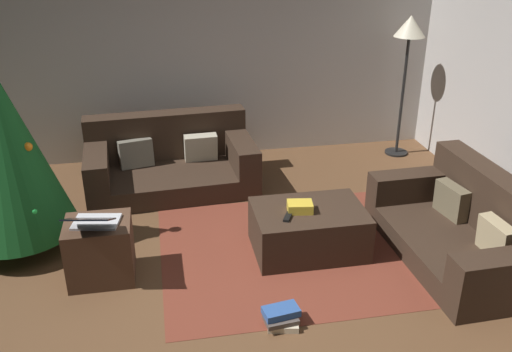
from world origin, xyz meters
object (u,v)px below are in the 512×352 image
at_px(book_stack, 282,317).
at_px(gift_box, 300,207).
at_px(couch_left, 170,161).
at_px(ottoman, 309,230).
at_px(tv_remote, 288,217).
at_px(christmas_tree, 4,149).
at_px(couch_right, 468,228).
at_px(corner_lamp, 409,37).
at_px(laptop, 93,221).
at_px(side_table, 100,250).

bearing_deg(book_stack, gift_box, 68.58).
relative_size(couch_left, ottoman, 1.89).
relative_size(tv_remote, christmas_tree, 0.09).
bearing_deg(christmas_tree, couch_left, 37.57).
bearing_deg(ottoman, couch_left, 125.62).
distance_m(couch_right, gift_box, 1.47).
height_order(gift_box, book_stack, gift_box).
distance_m(ottoman, corner_lamp, 2.89).
relative_size(ottoman, christmas_tree, 0.54).
bearing_deg(laptop, tv_remote, 1.87).
relative_size(couch_left, tv_remote, 11.43).
xyz_separation_m(book_stack, corner_lamp, (2.16, 2.94, 1.38)).
relative_size(laptop, corner_lamp, 0.28).
distance_m(couch_left, book_stack, 2.64).
xyz_separation_m(couch_left, couch_right, (2.47, -1.91, -0.01)).
bearing_deg(tv_remote, side_table, -154.47).
relative_size(ottoman, laptop, 2.04).
bearing_deg(corner_lamp, couch_left, -172.05).
height_order(couch_left, couch_right, couch_left).
xyz_separation_m(tv_remote, side_table, (-1.55, 0.01, -0.16)).
bearing_deg(couch_left, couch_right, 138.89).
height_order(tv_remote, corner_lamp, corner_lamp).
xyz_separation_m(christmas_tree, book_stack, (2.06, -1.48, -0.88)).
distance_m(ottoman, gift_box, 0.26).
relative_size(tv_remote, corner_lamp, 0.09).
xyz_separation_m(ottoman, christmas_tree, (-2.52, 0.53, 0.74)).
bearing_deg(tv_remote, laptop, -152.05).
relative_size(side_table, laptop, 1.10).
bearing_deg(couch_left, gift_box, 119.74).
relative_size(tv_remote, laptop, 0.34).
height_order(couch_right, christmas_tree, christmas_tree).
height_order(couch_right, side_table, couch_right).
distance_m(side_table, laptop, 0.32).
height_order(ottoman, corner_lamp, corner_lamp).
bearing_deg(corner_lamp, ottoman, -130.57).
bearing_deg(gift_box, laptop, -174.99).
bearing_deg(side_table, book_stack, -33.19).
bearing_deg(ottoman, corner_lamp, 49.43).
relative_size(couch_right, christmas_tree, 0.98).
relative_size(couch_left, gift_box, 8.54).
relative_size(couch_right, gift_box, 8.19).
height_order(couch_right, ottoman, couch_right).
bearing_deg(tv_remote, gift_box, 63.17).
height_order(side_table, book_stack, side_table).
distance_m(couch_left, side_table, 1.80).
distance_m(couch_left, gift_box, 1.92).
distance_m(gift_box, christmas_tree, 2.53).
bearing_deg(couch_right, couch_left, 50.47).
relative_size(couch_left, corner_lamp, 1.08).
distance_m(ottoman, christmas_tree, 2.68).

